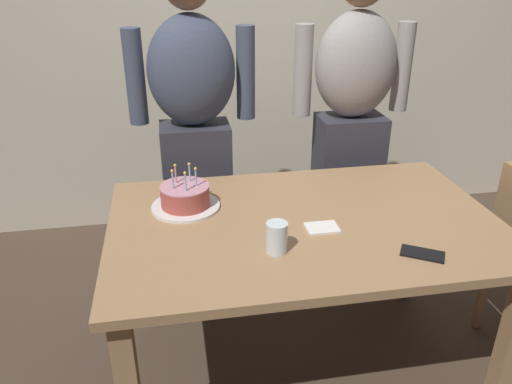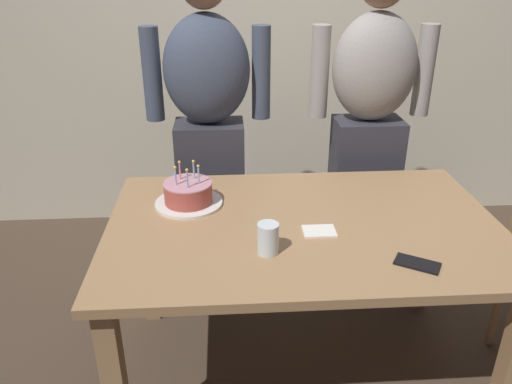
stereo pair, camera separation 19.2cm
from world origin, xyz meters
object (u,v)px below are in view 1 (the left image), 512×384
(napkin_stack, at_px, (322,228))
(cell_phone, at_px, (422,254))
(birthday_cake, at_px, (185,198))
(person_man_bearded, at_px, (195,134))
(person_woman_cardigan, at_px, (351,125))
(water_glass_near, at_px, (277,237))

(napkin_stack, bearing_deg, cell_phone, -39.39)
(napkin_stack, bearing_deg, birthday_cake, 151.98)
(person_man_bearded, bearing_deg, birthday_cake, 81.69)
(cell_phone, bearing_deg, person_woman_cardigan, 115.78)
(person_man_bearded, bearing_deg, person_woman_cardigan, -180.00)
(birthday_cake, relative_size, person_man_bearded, 0.17)
(person_man_bearded, xyz_separation_m, person_woman_cardigan, (0.80, 0.00, 0.00))
(person_man_bearded, distance_m, person_woman_cardigan, 0.80)
(birthday_cake, height_order, person_man_bearded, person_man_bearded)
(water_glass_near, height_order, cell_phone, water_glass_near)
(water_glass_near, distance_m, person_woman_cardigan, 1.10)
(person_man_bearded, bearing_deg, napkin_stack, 117.62)
(napkin_stack, xyz_separation_m, person_woman_cardigan, (0.39, 0.79, 0.13))
(cell_phone, height_order, person_man_bearded, person_man_bearded)
(cell_phone, bearing_deg, person_man_bearded, 155.80)
(birthday_cake, xyz_separation_m, water_glass_near, (0.29, -0.39, 0.01))
(birthday_cake, distance_m, water_glass_near, 0.49)
(person_man_bearded, relative_size, person_woman_cardigan, 1.00)
(birthday_cake, height_order, napkin_stack, birthday_cake)
(water_glass_near, relative_size, person_man_bearded, 0.07)
(water_glass_near, distance_m, cell_phone, 0.50)
(person_woman_cardigan, bearing_deg, person_man_bearded, 0.00)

